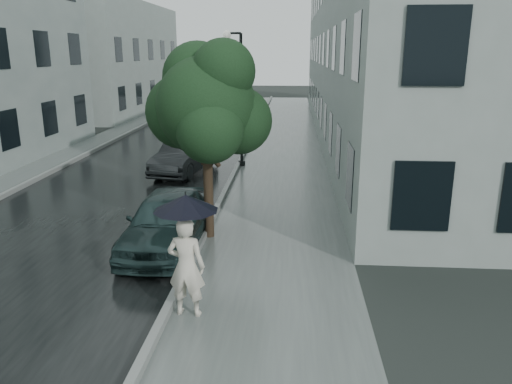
# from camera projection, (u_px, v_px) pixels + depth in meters

# --- Properties ---
(ground) EXTENTS (120.00, 120.00, 0.00)m
(ground) POSITION_uv_depth(u_px,v_px,m) (259.00, 294.00, 9.62)
(ground) COLOR black
(ground) RESTS_ON ground
(sidewalk) EXTENTS (3.50, 60.00, 0.01)m
(sidewalk) POSITION_uv_depth(u_px,v_px,m) (284.00, 161.00, 21.12)
(sidewalk) COLOR slate
(sidewalk) RESTS_ON ground
(kerb_near) EXTENTS (0.15, 60.00, 0.15)m
(kerb_near) POSITION_uv_depth(u_px,v_px,m) (241.00, 159.00, 21.23)
(kerb_near) COLOR slate
(kerb_near) RESTS_ON ground
(asphalt_road) EXTENTS (6.85, 60.00, 0.00)m
(asphalt_road) POSITION_uv_depth(u_px,v_px,m) (160.00, 159.00, 21.49)
(asphalt_road) COLOR black
(asphalt_road) RESTS_ON ground
(kerb_far) EXTENTS (0.15, 60.00, 0.15)m
(kerb_far) POSITION_uv_depth(u_px,v_px,m) (81.00, 157.00, 21.72)
(kerb_far) COLOR slate
(kerb_far) RESTS_ON ground
(sidewalk_far) EXTENTS (1.70, 60.00, 0.01)m
(sidewalk_far) POSITION_uv_depth(u_px,v_px,m) (61.00, 158.00, 21.80)
(sidewalk_far) COLOR #4C5451
(sidewalk_far) RESTS_ON ground
(building_near) EXTENTS (7.02, 36.00, 9.00)m
(building_near) POSITION_uv_depth(u_px,v_px,m) (385.00, 51.00, 26.72)
(building_near) COLOR gray
(building_near) RESTS_ON ground
(building_far_b) EXTENTS (7.02, 18.00, 8.00)m
(building_far_b) POSITION_uv_depth(u_px,v_px,m) (107.00, 58.00, 38.29)
(building_far_b) COLOR gray
(building_far_b) RESTS_ON ground
(pedestrian) EXTENTS (0.70, 0.49, 1.81)m
(pedestrian) POSITION_uv_depth(u_px,v_px,m) (186.00, 267.00, 8.63)
(pedestrian) COLOR beige
(pedestrian) RESTS_ON sidewalk
(umbrella) EXTENTS (1.18, 1.18, 1.31)m
(umbrella) POSITION_uv_depth(u_px,v_px,m) (186.00, 203.00, 8.36)
(umbrella) COLOR black
(umbrella) RESTS_ON ground
(street_tree) EXTENTS (3.09, 2.81, 4.81)m
(street_tree) POSITION_uv_depth(u_px,v_px,m) (207.00, 104.00, 11.79)
(street_tree) COLOR #332619
(street_tree) RESTS_ON ground
(lamp_post) EXTENTS (0.84, 0.40, 5.28)m
(lamp_post) POSITION_uv_depth(u_px,v_px,m) (238.00, 90.00, 19.59)
(lamp_post) COLOR black
(lamp_post) RESTS_ON ground
(car_near) EXTENTS (1.70, 4.03, 1.36)m
(car_near) POSITION_uv_depth(u_px,v_px,m) (167.00, 220.00, 11.68)
(car_near) COLOR #1C302F
(car_near) RESTS_ON ground
(car_far) EXTENTS (2.03, 4.15, 1.31)m
(car_far) POSITION_uv_depth(u_px,v_px,m) (185.00, 156.00, 19.00)
(car_far) COLOR black
(car_far) RESTS_ON ground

